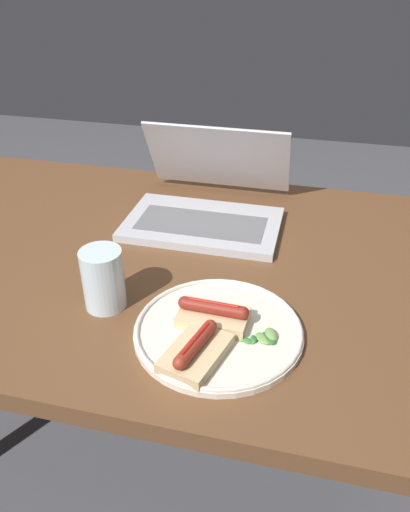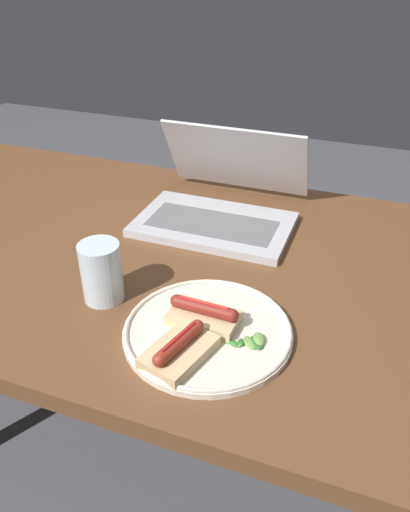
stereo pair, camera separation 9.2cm
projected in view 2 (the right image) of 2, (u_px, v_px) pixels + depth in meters
ground_plane at (159, 463)px, 1.47m from camera, size 6.00×6.00×0.00m
desk at (144, 276)px, 1.11m from camera, size 1.43×0.83×0.75m
laptop at (220, 205)px, 1.15m from camera, size 0.35×0.32×0.20m
plate at (208, 331)px, 0.82m from camera, size 0.28×0.28×0.02m
sausage_toast_left at (179, 349)px, 0.76m from camera, size 0.10×0.13×0.04m
sausage_toast_middle at (204, 315)px, 0.83m from camera, size 0.12×0.07×0.04m
salad_pile at (251, 341)px, 0.79m from camera, size 0.07×0.05×0.01m
drinking_glass at (101, 272)px, 0.88m from camera, size 0.07×0.07×0.11m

